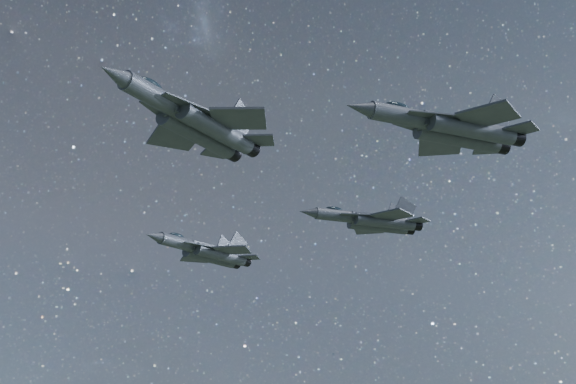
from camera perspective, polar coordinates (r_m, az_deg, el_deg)
jet_lead at (r=60.68m, az=-7.77°, el=5.86°), size 19.34×12.95×4.89m
jet_left at (r=95.68m, az=-6.83°, el=-5.05°), size 19.09×13.12×4.79m
jet_right at (r=53.06m, az=13.66°, el=5.28°), size 15.67×10.61×3.94m
jet_slot at (r=80.94m, az=7.11°, el=-2.44°), size 15.98×10.70×4.04m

